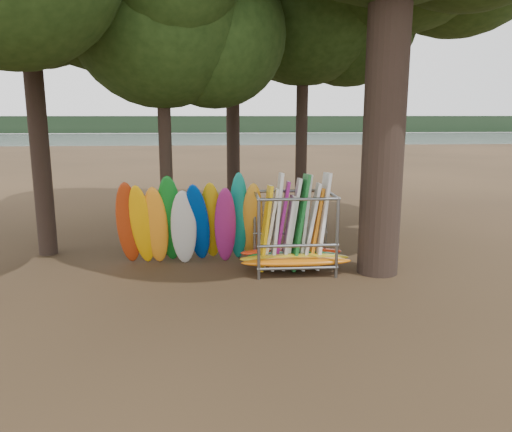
{
  "coord_description": "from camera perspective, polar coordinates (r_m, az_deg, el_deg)",
  "views": [
    {
      "loc": [
        -0.4,
        -13.71,
        4.54
      ],
      "look_at": [
        0.76,
        1.5,
        1.4
      ],
      "focal_mm": 35.0,
      "sensor_mm": 36.0,
      "label": 1
    }
  ],
  "objects": [
    {
      "name": "lake",
      "position": [
        73.85,
        -4.08,
        8.07
      ],
      "size": [
        160.0,
        160.0,
        0.0
      ],
      "primitive_type": "plane",
      "color": "gray",
      "rests_on": "ground"
    },
    {
      "name": "ground",
      "position": [
        14.45,
        -2.57,
        -6.69
      ],
      "size": [
        120.0,
        120.0,
        0.0
      ],
      "primitive_type": "plane",
      "color": "#47331E",
      "rests_on": "ground"
    },
    {
      "name": "storage_rack",
      "position": [
        14.58,
        4.36,
        -2.17
      ],
      "size": [
        3.23,
        1.57,
        2.89
      ],
      "color": "slate",
      "rests_on": "ground"
    },
    {
      "name": "oak_5",
      "position": [
        16.5,
        -10.86,
        21.74
      ],
      "size": [
        6.5,
        6.5,
        10.34
      ],
      "color": "black",
      "rests_on": "ground"
    },
    {
      "name": "kayak_row",
      "position": [
        15.16,
        -7.54,
        -0.8
      ],
      "size": [
        4.43,
        1.86,
        2.99
      ],
      "color": "#AE330F",
      "rests_on": "ground"
    },
    {
      "name": "far_shore",
      "position": [
        123.74,
        -4.24,
        10.41
      ],
      "size": [
        160.0,
        4.0,
        4.0
      ],
      "primitive_type": "cube",
      "color": "black",
      "rests_on": "ground"
    }
  ]
}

